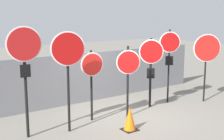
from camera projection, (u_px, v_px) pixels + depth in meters
The scene contains 10 objects.
ground_plane at pixel (128, 115), 9.27m from camera, with size 40.00×40.00×0.00m, color gray.
fence_back at pixel (92, 77), 10.72m from camera, with size 9.05×0.12×1.68m.
stop_sign_0 at pixel (25, 57), 7.27m from camera, with size 0.83×0.17×2.72m.
stop_sign_1 at pixel (68, 58), 7.65m from camera, with size 0.83×0.26×2.57m.
stop_sign_2 at pixel (92, 71), 8.57m from camera, with size 0.66×0.15×2.00m.
stop_sign_3 at pixel (128, 68), 8.86m from camera, with size 0.63×0.32×2.09m.
stop_sign_4 at pixel (151, 60), 9.81m from camera, with size 0.64×0.46×2.22m.
stop_sign_5 at pixel (170, 50), 10.25m from camera, with size 0.58×0.40×2.46m.
stop_sign_6 at pixel (207, 51), 10.38m from camera, with size 0.82×0.48×2.31m.
traffic_cone_0 at pixel (130, 119), 8.07m from camera, with size 0.38×0.38×0.63m.
Camera 1 is at (-5.47, -6.99, 3.04)m, focal length 50.00 mm.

